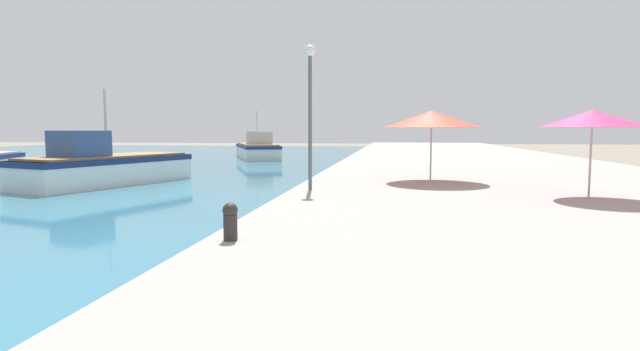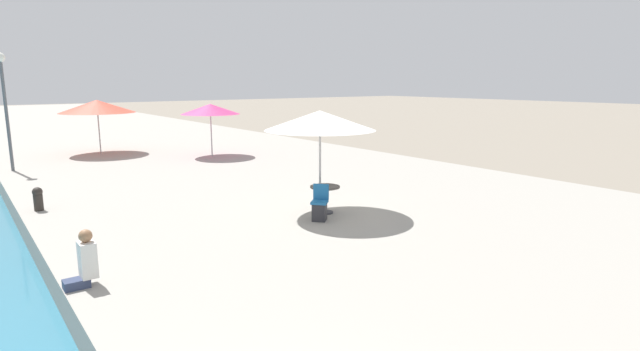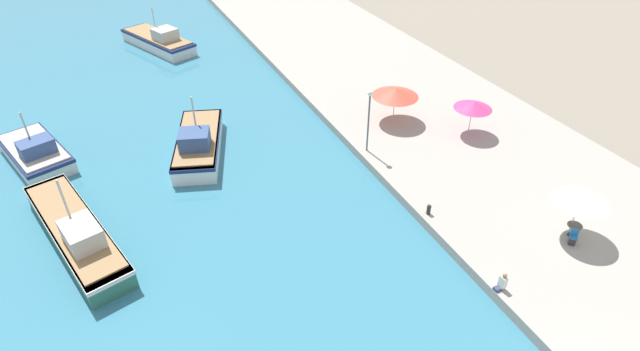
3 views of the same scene
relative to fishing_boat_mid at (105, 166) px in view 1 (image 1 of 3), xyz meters
name	(u,v)px [view 1 (image 1 of 3)]	position (x,y,z in m)	size (l,w,h in m)	color
quay_promenade	(470,165)	(17.94, 11.33, -0.57)	(16.00, 90.00, 0.66)	#A39E93
fishing_boat_mid	(105,166)	(0.00, 0.00, 0.00)	(5.36, 8.71, 4.37)	white
fishing_boat_distant	(257,149)	(1.09, 21.99, -0.03)	(6.42, 10.00, 4.21)	silver
cafe_umbrella_white	(592,119)	(18.59, -6.44, 1.96)	(2.73, 2.73, 2.45)	#B7B7B7
cafe_umbrella_striped	(432,119)	(14.54, -2.46, 2.05)	(3.52, 3.52, 2.60)	#B7B7B7
mooring_bollard	(230,220)	(10.44, -13.07, 0.10)	(0.26, 0.26, 0.65)	#2D2823
lamppost	(310,92)	(10.54, -5.49, 2.85)	(0.36, 0.36, 4.56)	#565B60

